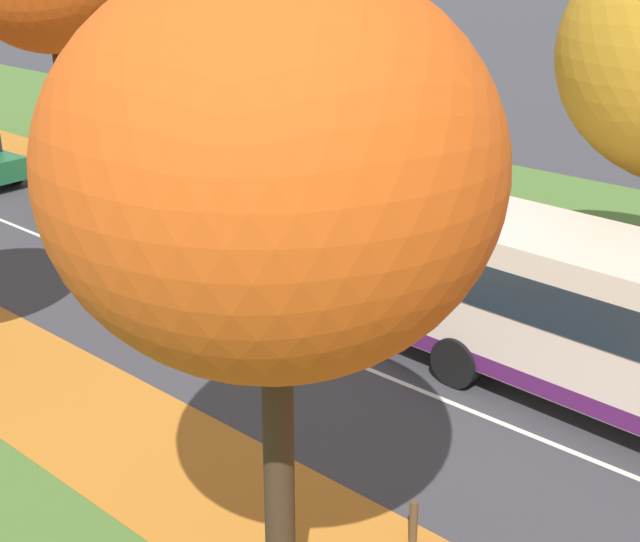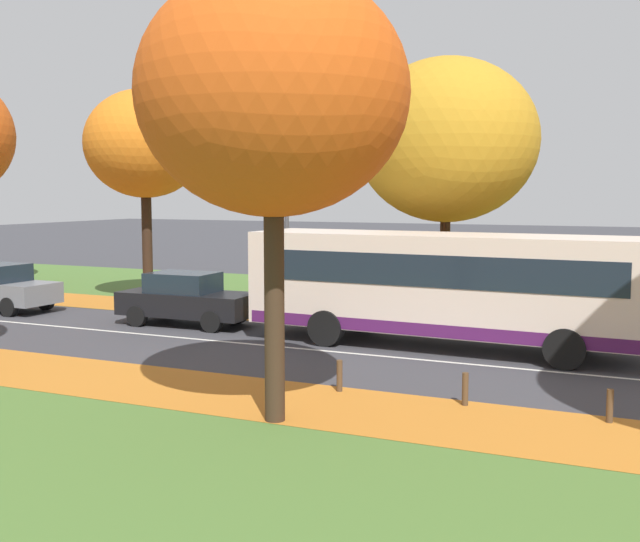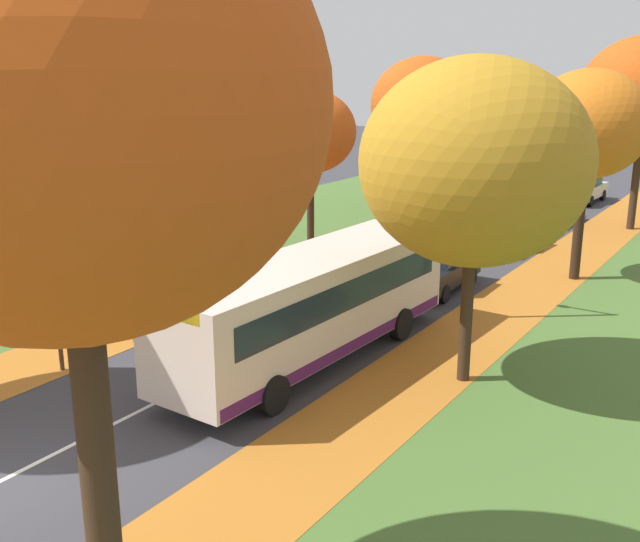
{
  "view_description": "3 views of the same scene",
  "coord_description": "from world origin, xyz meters",
  "px_view_note": "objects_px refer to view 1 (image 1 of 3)",
  "views": [
    {
      "loc": [
        -11.89,
        3.83,
        8.05
      ],
      "look_at": [
        0.01,
        14.53,
        1.69
      ],
      "focal_mm": 50.0,
      "sensor_mm": 36.0,
      "label": 1
    },
    {
      "loc": [
        -17.36,
        4.0,
        4.03
      ],
      "look_at": [
        1.38,
        12.21,
        1.9
      ],
      "focal_mm": 42.0,
      "sensor_mm": 36.0,
      "label": 2
    },
    {
      "loc": [
        12.48,
        -7.36,
        7.96
      ],
      "look_at": [
        0.41,
        11.09,
        1.84
      ],
      "focal_mm": 42.0,
      "sensor_mm": 36.0,
      "label": 3
    }
  ],
  "objects_px": {
    "bollard_sixth": "(413,522)",
    "tree_left_near": "(273,171)",
    "tree_right_mid": "(276,8)",
    "car_black_lead": "(296,260)",
    "car_grey_following": "(95,197)",
    "streetlamp_right": "(435,135)"
  },
  "relations": [
    {
      "from": "bollard_sixth",
      "to": "tree_left_near",
      "type": "bearing_deg",
      "value": 172.23
    },
    {
      "from": "tree_right_mid",
      "to": "car_black_lead",
      "type": "height_order",
      "value": "tree_right_mid"
    },
    {
      "from": "tree_left_near",
      "to": "bollard_sixth",
      "type": "xyz_separation_m",
      "value": [
        2.28,
        -0.31,
        -5.37
      ]
    },
    {
      "from": "tree_right_mid",
      "to": "car_grey_following",
      "type": "xyz_separation_m",
      "value": [
        -3.93,
        3.32,
        -5.01
      ]
    },
    {
      "from": "tree_left_near",
      "to": "car_black_lead",
      "type": "distance_m",
      "value": 11.38
    },
    {
      "from": "tree_right_mid",
      "to": "car_grey_following",
      "type": "height_order",
      "value": "tree_right_mid"
    },
    {
      "from": "tree_left_near",
      "to": "tree_right_mid",
      "type": "bearing_deg",
      "value": 44.48
    },
    {
      "from": "car_black_lead",
      "to": "bollard_sixth",
      "type": "bearing_deg",
      "value": -126.31
    },
    {
      "from": "tree_right_mid",
      "to": "bollard_sixth",
      "type": "distance_m",
      "value": 15.61
    },
    {
      "from": "streetlamp_right",
      "to": "car_black_lead",
      "type": "xyz_separation_m",
      "value": [
        -1.88,
        2.34,
        -2.92
      ]
    },
    {
      "from": "car_black_lead",
      "to": "car_grey_following",
      "type": "bearing_deg",
      "value": 91.31
    },
    {
      "from": "tree_left_near",
      "to": "bollard_sixth",
      "type": "relative_size",
      "value": 11.91
    },
    {
      "from": "streetlamp_right",
      "to": "bollard_sixth",
      "type": "bearing_deg",
      "value": -145.81
    },
    {
      "from": "tree_right_mid",
      "to": "bollard_sixth",
      "type": "xyz_separation_m",
      "value": [
        -9.07,
        -11.45,
        -5.49
      ]
    },
    {
      "from": "car_black_lead",
      "to": "car_grey_following",
      "type": "xyz_separation_m",
      "value": [
        -0.17,
        7.54,
        0.0
      ]
    },
    {
      "from": "tree_left_near",
      "to": "bollard_sixth",
      "type": "bearing_deg",
      "value": -7.77
    },
    {
      "from": "tree_left_near",
      "to": "tree_right_mid",
      "type": "relative_size",
      "value": 1.0
    },
    {
      "from": "car_black_lead",
      "to": "streetlamp_right",
      "type": "bearing_deg",
      "value": -51.26
    },
    {
      "from": "streetlamp_right",
      "to": "car_grey_following",
      "type": "height_order",
      "value": "streetlamp_right"
    },
    {
      "from": "bollard_sixth",
      "to": "car_black_lead",
      "type": "height_order",
      "value": "car_black_lead"
    },
    {
      "from": "streetlamp_right",
      "to": "car_grey_following",
      "type": "xyz_separation_m",
      "value": [
        -2.05,
        9.89,
        -2.92
      ]
    },
    {
      "from": "streetlamp_right",
      "to": "car_black_lead",
      "type": "height_order",
      "value": "streetlamp_right"
    }
  ]
}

